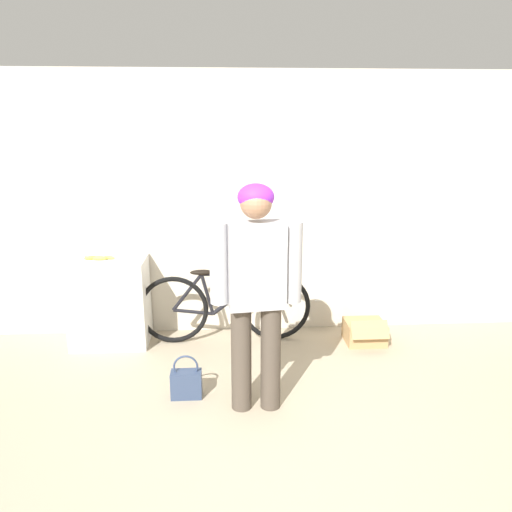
{
  "coord_description": "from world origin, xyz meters",
  "views": [
    {
      "loc": [
        -0.41,
        -2.21,
        2.11
      ],
      "look_at": [
        -0.2,
        1.18,
        1.2
      ],
      "focal_mm": 35.0,
      "sensor_mm": 36.0,
      "label": 1
    }
  ],
  "objects_px": {
    "banana": "(99,258)",
    "handbag": "(186,383)",
    "bicycle": "(225,306)",
    "cardboard_box": "(365,332)",
    "person": "(256,282)"
  },
  "relations": [
    {
      "from": "person",
      "to": "bicycle",
      "type": "relative_size",
      "value": 1.01
    },
    {
      "from": "person",
      "to": "bicycle",
      "type": "xyz_separation_m",
      "value": [
        -0.23,
        1.21,
        -0.64
      ]
    },
    {
      "from": "bicycle",
      "to": "banana",
      "type": "distance_m",
      "value": 1.29
    },
    {
      "from": "banana",
      "to": "cardboard_box",
      "type": "xyz_separation_m",
      "value": [
        2.56,
        -0.14,
        -0.76
      ]
    },
    {
      "from": "bicycle",
      "to": "handbag",
      "type": "distance_m",
      "value": 1.11
    },
    {
      "from": "bicycle",
      "to": "cardboard_box",
      "type": "bearing_deg",
      "value": -5.52
    },
    {
      "from": "bicycle",
      "to": "cardboard_box",
      "type": "xyz_separation_m",
      "value": [
        1.38,
        -0.11,
        -0.26
      ]
    },
    {
      "from": "cardboard_box",
      "to": "banana",
      "type": "bearing_deg",
      "value": 176.77
    },
    {
      "from": "banana",
      "to": "person",
      "type": "bearing_deg",
      "value": -41.4
    },
    {
      "from": "banana",
      "to": "handbag",
      "type": "xyz_separation_m",
      "value": [
        0.87,
        -1.07,
        -0.75
      ]
    },
    {
      "from": "person",
      "to": "banana",
      "type": "bearing_deg",
      "value": 131.39
    },
    {
      "from": "handbag",
      "to": "cardboard_box",
      "type": "bearing_deg",
      "value": 28.68
    },
    {
      "from": "person",
      "to": "banana",
      "type": "distance_m",
      "value": 1.89
    },
    {
      "from": "bicycle",
      "to": "banana",
      "type": "bearing_deg",
      "value": 177.77
    },
    {
      "from": "banana",
      "to": "handbag",
      "type": "distance_m",
      "value": 1.57
    }
  ]
}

